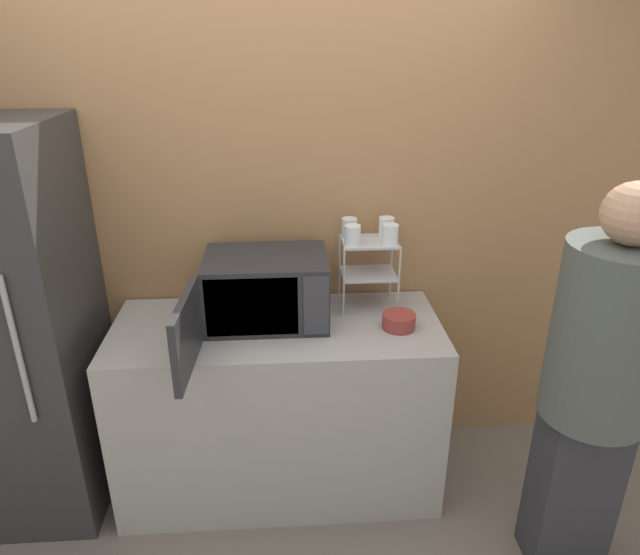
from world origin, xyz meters
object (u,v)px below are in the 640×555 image
Objects in this scene: glass_front_right at (390,234)px; dish_rack at (369,259)px; microwave at (263,291)px; person at (598,375)px; glass_back_left at (349,228)px; glass_front_left at (353,235)px; glass_back_right at (386,227)px; refrigerator at (6,332)px; bowl at (399,321)px.

dish_rack is at bearing 149.46° from glass_front_right.
microwave is 0.49× the size of person.
glass_back_left is (-0.09, 0.05, 0.14)m from dish_rack.
dish_rack is 0.18m from glass_front_left.
person is at bearing -48.40° from glass_back_right.
glass_back_right is (0.60, 0.19, 0.23)m from microwave.
refrigerator is at bearing -172.13° from glass_back_right.
person is at bearing -42.93° from dish_rack.
microwave is 0.64m from bowl.
refrigerator reaches higher than glass_back_right.
glass_back_left is (-0.18, 0.11, 0.00)m from glass_front_right.
refrigerator reaches higher than microwave.
glass_front_left is 1.00× the size of glass_front_right.
microwave is at bearing -162.47° from glass_back_right.
person reaches higher than bowl.
dish_rack is 0.20× the size of person.
microwave reaches higher than bowl.
bowl is at bearing -1.72° from refrigerator.
dish_rack is 2.25× the size of bowl.
glass_front_right is (0.60, 0.08, 0.23)m from microwave.
bowl is at bearing -65.22° from dish_rack.
glass_front_right is (0.18, 0.00, 0.00)m from glass_front_left.
bowl is (0.11, -0.24, -0.21)m from dish_rack.
refrigerator is (-1.67, -0.19, -0.23)m from dish_rack.
glass_back_right is 1.00× the size of glass_back_left.
glass_back_left is 1.64m from refrigerator.
glass_back_right reaches higher than dish_rack.
dish_rack is 3.67× the size of glass_front_left.
glass_back_left reaches higher than microwave.
bowl is at bearing -83.14° from glass_front_right.
dish_rack is 1.11m from person.
glass_front_right is 1.05m from person.
glass_front_left reaches higher than microwave.
refrigerator is (-1.16, -0.05, -0.14)m from microwave.
microwave is at bearing 2.65° from refrigerator.
glass_back_right is 0.18m from glass_back_left.
glass_front_left is at bearing 142.16° from person.
microwave is at bearing 170.22° from bowl.
refrigerator is at bearing -175.13° from glass_front_left.
glass_back_left reaches higher than bowl.
microwave is 0.49m from glass_front_left.
glass_front_left is (0.42, 0.08, 0.23)m from microwave.
glass_back_right is at bearing 7.87° from refrigerator.
glass_front_left is 0.05× the size of person.
refrigerator is (-1.58, -0.13, -0.37)m from glass_front_left.
glass_front_left and glass_back_left have the same top height.
refrigerator reaches higher than dish_rack.
glass_front_right is 1.00× the size of glass_back_left.
microwave is 0.51m from glass_back_left.
glass_front_right is at bearing 135.78° from person.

